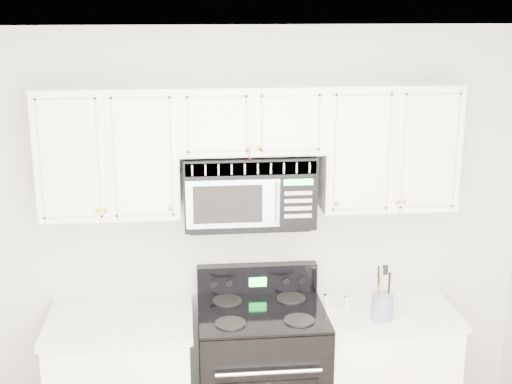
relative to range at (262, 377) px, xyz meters
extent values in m
cube|color=white|center=(-0.05, -1.43, 2.12)|extent=(3.50, 3.50, 0.01)
cube|color=silver|center=(-0.05, 0.32, 0.82)|extent=(3.50, 0.01, 2.60)
cube|color=white|center=(-0.85, 0.01, 0.42)|extent=(0.86, 0.65, 0.04)
cube|color=white|center=(0.75, 0.01, -0.04)|extent=(0.82, 0.63, 0.88)
cube|color=white|center=(0.75, 0.01, 0.42)|extent=(0.86, 0.65, 0.04)
cube|color=black|center=(0.00, -0.01, -0.02)|extent=(0.76, 0.65, 0.92)
cylinder|color=silver|center=(0.00, -0.36, 0.24)|extent=(0.60, 0.02, 0.02)
cube|color=black|center=(0.00, -0.01, 0.44)|extent=(0.76, 0.65, 0.02)
cube|color=black|center=(0.00, 0.28, 0.54)|extent=(0.76, 0.08, 0.20)
cube|color=#1AFF46|center=(0.00, 0.24, 0.54)|extent=(0.11, 0.00, 0.06)
cube|color=white|center=(-0.87, 0.16, 1.41)|extent=(0.80, 0.33, 0.75)
cube|color=white|center=(0.77, 0.16, 1.41)|extent=(0.80, 0.33, 0.75)
cube|color=white|center=(-0.05, 0.16, 1.59)|extent=(0.84, 0.33, 0.39)
sphere|color=gold|center=(-0.89, -0.03, 1.12)|extent=(0.03, 0.03, 0.03)
sphere|color=gold|center=(-0.53, -0.03, 1.12)|extent=(0.03, 0.03, 0.03)
sphere|color=gold|center=(0.43, -0.03, 1.12)|extent=(0.03, 0.03, 0.03)
sphere|color=gold|center=(0.79, -0.03, 1.12)|extent=(0.03, 0.03, 0.03)
sphere|color=gold|center=(-0.08, -0.03, 1.46)|extent=(0.03, 0.03, 0.03)
sphere|color=gold|center=(-0.02, -0.03, 1.46)|extent=(0.03, 0.03, 0.03)
cylinder|color=#B0021C|center=(-0.08, -0.03, 1.40)|extent=(0.00, 0.00, 0.11)
sphere|color=gold|center=(-0.08, -0.03, 1.34)|extent=(0.03, 0.03, 0.03)
cube|color=black|center=(-0.07, 0.13, 1.18)|extent=(0.76, 0.38, 0.42)
cube|color=#B9B0A1|center=(-0.07, -0.05, 1.34)|extent=(0.74, 0.01, 0.08)
cube|color=#9D9CA9|center=(-0.17, -0.06, 1.14)|extent=(0.53, 0.01, 0.28)
cube|color=black|center=(-0.20, -0.07, 1.14)|extent=(0.39, 0.01, 0.22)
cube|color=black|center=(0.20, -0.06, 1.14)|extent=(0.21, 0.01, 0.28)
cube|color=#1AFF46|center=(0.20, -0.07, 1.26)|extent=(0.17, 0.00, 0.04)
cylinder|color=silver|center=(0.08, -0.10, 1.14)|extent=(0.02, 0.02, 0.24)
cylinder|color=slate|center=(0.69, -0.16, 0.52)|extent=(0.13, 0.13, 0.16)
cylinder|color=olive|center=(0.73, -0.16, 0.59)|extent=(0.01, 0.01, 0.28)
cylinder|color=black|center=(0.68, -0.13, 0.61)|extent=(0.01, 0.01, 0.30)
cylinder|color=olive|center=(0.68, -0.19, 0.62)|extent=(0.01, 0.01, 0.32)
cylinder|color=black|center=(0.73, -0.16, 0.59)|extent=(0.01, 0.01, 0.28)
cylinder|color=olive|center=(0.68, -0.13, 0.61)|extent=(0.01, 0.01, 0.30)
cylinder|color=#B4B5C7|center=(0.40, 0.03, 0.48)|extent=(0.04, 0.04, 0.08)
cylinder|color=silver|center=(0.40, 0.03, 0.53)|extent=(0.04, 0.04, 0.02)
cylinder|color=#B4B5C7|center=(0.52, 0.00, 0.48)|extent=(0.04, 0.04, 0.08)
cylinder|color=silver|center=(0.52, 0.00, 0.52)|extent=(0.04, 0.04, 0.02)
camera|label=1|loc=(-0.43, -3.92, 2.27)|focal=50.00mm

